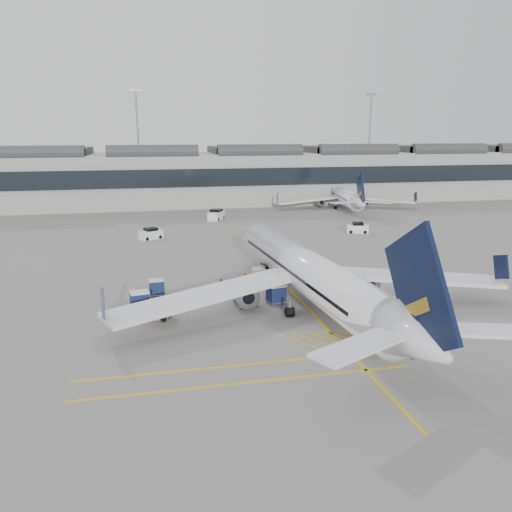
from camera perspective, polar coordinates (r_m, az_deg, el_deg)
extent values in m
plane|color=gray|center=(43.47, -6.85, -6.84)|extent=(220.00, 220.00, 0.00)
cube|color=#9E9E99|center=(113.03, -10.60, 8.64)|extent=(200.00, 20.00, 11.00)
cube|color=black|center=(102.78, -10.42, 8.71)|extent=(200.00, 0.50, 3.60)
cube|color=#38383D|center=(112.66, -10.74, 11.78)|extent=(200.00, 18.00, 1.40)
cylinder|color=slate|center=(126.58, -13.29, 12.22)|extent=(0.44, 0.44, 25.00)
cube|color=slate|center=(126.94, -13.62, 17.95)|extent=(3.00, 0.60, 0.50)
cylinder|color=slate|center=(139.49, 12.80, 12.36)|extent=(0.44, 0.44, 25.00)
cube|color=slate|center=(139.81, 13.08, 17.56)|extent=(3.00, 0.60, 0.50)
cube|color=gold|center=(54.52, 2.61, -2.44)|extent=(0.25, 60.00, 0.01)
cylinder|color=white|center=(45.35, 5.80, -1.73)|extent=(6.04, 30.34, 3.78)
cone|color=white|center=(61.03, -0.30, 2.39)|extent=(4.07, 4.29, 3.78)
cone|color=white|center=(30.71, 18.47, -9.33)|extent=(4.13, 5.09, 3.78)
cube|color=white|center=(41.58, -5.71, -4.47)|extent=(17.17, 9.83, 0.35)
cube|color=white|center=(48.71, 16.91, -2.28)|extent=(17.45, 7.55, 0.35)
cylinder|color=slate|center=(44.45, -1.48, -4.14)|extent=(2.38, 3.77, 2.11)
cylinder|color=slate|center=(48.67, 11.90, -2.84)|extent=(2.38, 3.77, 2.11)
cube|color=black|center=(30.21, 18.23, -4.00)|extent=(0.88, 7.65, 8.41)
cylinder|color=black|center=(56.55, 1.28, -1.50)|extent=(0.33, 0.66, 0.64)
cylinder|color=black|center=(43.09, 3.88, -6.39)|extent=(0.76, 0.85, 0.80)
cylinder|color=black|center=(45.01, 9.91, -5.68)|extent=(0.76, 0.85, 0.80)
cylinder|color=white|center=(107.34, 9.95, 6.82)|extent=(6.90, 24.51, 3.05)
cone|color=white|center=(120.73, 8.48, 7.63)|extent=(3.53, 3.69, 3.05)
cone|color=white|center=(93.71, 11.88, 5.94)|extent=(3.63, 4.33, 3.05)
cube|color=white|center=(104.77, 5.94, 6.38)|extent=(14.07, 4.99, 0.28)
cube|color=white|center=(108.26, 14.07, 6.28)|extent=(13.60, 8.90, 0.28)
cylinder|color=slate|center=(106.94, 7.40, 6.18)|extent=(2.15, 3.16, 1.70)
cylinder|color=slate|center=(109.04, 12.29, 6.13)|extent=(2.15, 3.16, 1.70)
cube|color=black|center=(93.91, 11.87, 7.35)|extent=(1.23, 6.13, 6.79)
cylinder|color=black|center=(116.66, 8.88, 6.27)|extent=(0.31, 0.55, 0.52)
cylinder|color=black|center=(105.23, 9.06, 5.49)|extent=(0.66, 0.73, 0.65)
cylinder|color=black|center=(106.15, 11.21, 5.47)|extent=(0.66, 0.73, 0.65)
cube|color=beige|center=(52.54, 1.56, -2.62)|extent=(4.57, 2.91, 0.78)
cube|color=black|center=(52.88, 2.60, -1.52)|extent=(4.00, 2.35, 1.66)
cube|color=beige|center=(51.71, 0.40, -1.99)|extent=(1.41, 1.70, 1.01)
cylinder|color=black|center=(51.16, 0.53, -3.25)|extent=(0.53, 0.34, 0.49)
cylinder|color=black|center=(52.46, -0.35, -2.81)|extent=(0.53, 0.34, 0.49)
cylinder|color=black|center=(52.77, 3.46, -2.74)|extent=(0.53, 0.34, 0.49)
cylinder|color=black|center=(54.03, 2.53, -2.33)|extent=(0.53, 0.34, 0.49)
cube|color=gray|center=(46.40, 2.31, -5.17)|extent=(1.91, 1.69, 0.12)
cube|color=navy|center=(46.15, 2.32, -4.25)|extent=(1.76, 1.61, 1.41)
cube|color=silver|center=(45.93, 2.33, -3.37)|extent=(1.82, 1.67, 0.10)
cylinder|color=black|center=(45.68, 1.85, -5.56)|extent=(0.23, 0.14, 0.21)
cylinder|color=black|center=(46.59, 1.26, -5.17)|extent=(0.23, 0.14, 0.21)
cylinder|color=black|center=(46.28, 3.37, -5.32)|extent=(0.23, 0.14, 0.21)
cylinder|color=black|center=(47.17, 2.75, -4.94)|extent=(0.23, 0.14, 0.21)
cube|color=gray|center=(45.59, -1.12, -5.47)|extent=(2.24, 1.98, 0.14)
cube|color=navy|center=(45.30, -1.13, -4.37)|extent=(2.06, 1.89, 1.66)
cube|color=silver|center=(45.04, -1.13, -3.32)|extent=(2.13, 1.96, 0.11)
cylinder|color=black|center=(44.78, -1.74, -5.94)|extent=(0.27, 0.17, 0.25)
cylinder|color=black|center=(45.87, -2.36, -5.46)|extent=(0.27, 0.17, 0.25)
cylinder|color=black|center=(45.39, 0.13, -5.66)|extent=(0.27, 0.17, 0.25)
cylinder|color=black|center=(46.47, -0.53, -5.19)|extent=(0.27, 0.17, 0.25)
cube|color=gray|center=(45.43, -13.09, -5.94)|extent=(1.91, 1.67, 0.12)
cube|color=navy|center=(45.17, -13.15, -4.98)|extent=(1.76, 1.59, 1.46)
cube|color=silver|center=(44.94, -13.20, -4.06)|extent=(1.81, 1.65, 0.10)
cylinder|color=black|center=(44.85, -13.87, -6.35)|extent=(0.23, 0.14, 0.22)
cylinder|color=black|center=(45.89, -14.07, -5.89)|extent=(0.23, 0.14, 0.22)
cylinder|color=black|center=(45.04, -12.09, -6.16)|extent=(0.23, 0.14, 0.22)
cylinder|color=black|center=(46.07, -12.33, -5.72)|extent=(0.23, 0.14, 0.22)
cube|color=gray|center=(49.40, -11.24, -4.26)|extent=(1.58, 1.33, 0.11)
cube|color=navy|center=(49.19, -11.27, -3.47)|extent=(1.44, 1.27, 1.28)
cube|color=silver|center=(49.00, -11.31, -2.72)|extent=(1.49, 1.32, 0.09)
cylinder|color=black|center=(48.92, -11.91, -4.55)|extent=(0.20, 0.10, 0.19)
cylinder|color=black|center=(49.84, -11.99, -4.21)|extent=(0.20, 0.10, 0.19)
cylinder|color=black|center=(49.00, -10.46, -4.45)|extent=(0.20, 0.10, 0.19)
cylinder|color=black|center=(49.93, -10.57, -4.11)|extent=(0.20, 0.10, 0.19)
imported|color=#EE5E0C|center=(50.07, -1.21, -2.80)|extent=(0.77, 0.82, 1.88)
imported|color=#DF5F0B|center=(48.59, -4.04, -3.53)|extent=(0.87, 0.74, 1.60)
cube|color=#5B5B4E|center=(43.32, -11.45, -6.31)|extent=(2.88, 2.21, 1.02)
cube|color=#5B5B4E|center=(43.12, -11.49, -5.55)|extent=(1.53, 1.53, 0.51)
cylinder|color=black|center=(43.09, -12.85, -6.88)|extent=(0.62, 0.41, 0.57)
cylinder|color=black|center=(44.27, -12.34, -6.29)|extent=(0.62, 0.41, 0.57)
cylinder|color=black|center=(42.58, -10.49, -7.02)|extent=(0.62, 0.41, 0.57)
cylinder|color=black|center=(43.77, -10.04, -6.41)|extent=(0.62, 0.41, 0.57)
cone|color=#F24C0A|center=(62.49, 1.08, -0.10)|extent=(0.33, 0.33, 0.46)
cone|color=#F24C0A|center=(51.91, 5.33, -3.01)|extent=(0.41, 0.41, 0.57)
cube|color=silver|center=(75.76, -11.91, 2.40)|extent=(3.68, 3.05, 1.28)
cube|color=black|center=(75.62, -11.94, 2.97)|extent=(2.20, 2.16, 0.55)
cylinder|color=black|center=(74.68, -12.34, 1.92)|extent=(0.58, 0.44, 0.55)
cylinder|color=black|center=(75.94, -12.89, 2.09)|extent=(0.58, 0.44, 0.55)
cylinder|color=black|center=(75.75, -10.90, 2.16)|extent=(0.58, 0.44, 0.55)
cylinder|color=black|center=(76.99, -11.46, 2.32)|extent=(0.58, 0.44, 0.55)
cube|color=silver|center=(91.15, -4.56, 4.62)|extent=(3.61, 4.34, 1.51)
cube|color=black|center=(91.01, -4.57, 5.19)|extent=(2.55, 2.59, 0.65)
cylinder|color=black|center=(89.72, -4.34, 4.20)|extent=(0.53, 0.68, 0.65)
cylinder|color=black|center=(90.37, -5.37, 4.25)|extent=(0.53, 0.68, 0.65)
cylinder|color=black|center=(92.10, -3.75, 4.46)|extent=(0.53, 0.68, 0.65)
cylinder|color=black|center=(92.73, -4.75, 4.51)|extent=(0.53, 0.68, 0.65)
cube|color=silver|center=(80.28, 11.52, 3.05)|extent=(3.63, 2.52, 1.28)
cube|color=black|center=(80.14, 11.55, 3.60)|extent=(2.02, 1.96, 0.55)
cylinder|color=black|center=(79.50, 10.79, 2.71)|extent=(0.58, 0.35, 0.55)
cylinder|color=black|center=(80.93, 10.67, 2.91)|extent=(0.58, 0.35, 0.55)
cylinder|color=black|center=(79.78, 12.35, 2.67)|extent=(0.58, 0.35, 0.55)
cylinder|color=black|center=(81.21, 12.21, 2.87)|extent=(0.58, 0.35, 0.55)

